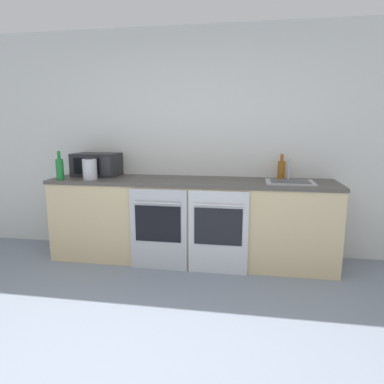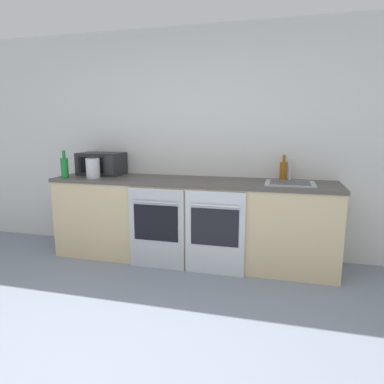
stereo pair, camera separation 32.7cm
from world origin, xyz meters
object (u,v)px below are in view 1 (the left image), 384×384
object	(u,v)px
bottle_amber	(281,169)
microwave	(97,165)
oven_left	(158,229)
kettle	(90,169)
oven_right	(218,232)
bottle_green	(60,169)
sink	(290,182)

from	to	relation	value
bottle_amber	microwave	bearing A→B (deg)	-177.58
oven_left	kettle	xyz separation A→B (m)	(-0.81, 0.17, 0.59)
oven_right	bottle_green	bearing A→B (deg)	176.70
microwave	bottle_green	world-z (taller)	bottle_green
oven_right	microwave	distance (m)	1.68
bottle_green	kettle	bearing A→B (deg)	12.81
oven_left	microwave	xyz separation A→B (m)	(-0.87, 0.47, 0.61)
microwave	kettle	xyz separation A→B (m)	(0.06, -0.30, -0.02)
bottle_amber	bottle_green	world-z (taller)	bottle_green
bottle_amber	sink	world-z (taller)	bottle_amber
oven_right	bottle_amber	distance (m)	1.03
oven_right	sink	bearing A→B (deg)	22.27
bottle_green	kettle	size ratio (longest dim) A/B	1.33
microwave	bottle_amber	distance (m)	2.14
bottle_green	kettle	xyz separation A→B (m)	(0.31, 0.07, -0.01)
oven_right	microwave	size ratio (longest dim) A/B	1.65
oven_left	sink	distance (m)	1.45
oven_right	kettle	world-z (taller)	kettle
microwave	kettle	world-z (taller)	microwave
oven_right	microwave	world-z (taller)	microwave
oven_left	bottle_amber	bearing A→B (deg)	23.85
microwave	bottle_amber	world-z (taller)	bottle_amber
oven_left	kettle	size ratio (longest dim) A/B	3.65
bottle_amber	sink	size ratio (longest dim) A/B	0.56
oven_right	sink	distance (m)	0.91
bottle_amber	kettle	world-z (taller)	bottle_amber
sink	bottle_green	bearing A→B (deg)	-175.58
microwave	sink	xyz separation A→B (m)	(2.20, -0.18, -0.12)
oven_left	bottle_amber	size ratio (longest dim) A/B	3.15
bottle_amber	sink	bearing A→B (deg)	-76.14
oven_right	kettle	size ratio (longest dim) A/B	3.65
microwave	sink	bearing A→B (deg)	-4.65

